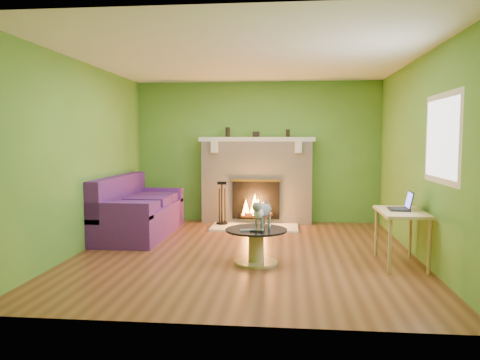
{
  "coord_description": "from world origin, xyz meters",
  "views": [
    {
      "loc": [
        0.55,
        -6.23,
        1.54
      ],
      "look_at": [
        -0.12,
        0.4,
        0.96
      ],
      "focal_mm": 35.0,
      "sensor_mm": 36.0,
      "label": 1
    }
  ],
  "objects_px": {
    "sofa": "(136,212)",
    "cat": "(263,214)",
    "coffee_table": "(256,244)",
    "desk": "(401,217)"
  },
  "relations": [
    {
      "from": "sofa",
      "to": "cat",
      "type": "xyz_separation_m",
      "value": [
        2.12,
        -1.49,
        0.25
      ]
    },
    {
      "from": "sofa",
      "to": "coffee_table",
      "type": "xyz_separation_m",
      "value": [
        2.04,
        -1.54,
        -0.12
      ]
    },
    {
      "from": "coffee_table",
      "to": "cat",
      "type": "bearing_deg",
      "value": 32.01
    },
    {
      "from": "desk",
      "to": "cat",
      "type": "height_order",
      "value": "cat"
    },
    {
      "from": "desk",
      "to": "sofa",
      "type": "bearing_deg",
      "value": 159.44
    },
    {
      "from": "coffee_table",
      "to": "desk",
      "type": "relative_size",
      "value": 0.84
    },
    {
      "from": "coffee_table",
      "to": "cat",
      "type": "xyz_separation_m",
      "value": [
        0.08,
        0.05,
        0.37
      ]
    },
    {
      "from": "sofa",
      "to": "cat",
      "type": "bearing_deg",
      "value": -35.22
    },
    {
      "from": "sofa",
      "to": "desk",
      "type": "xyz_separation_m",
      "value": [
        3.81,
        -1.43,
        0.22
      ]
    },
    {
      "from": "sofa",
      "to": "coffee_table",
      "type": "relative_size",
      "value": 2.77
    }
  ]
}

